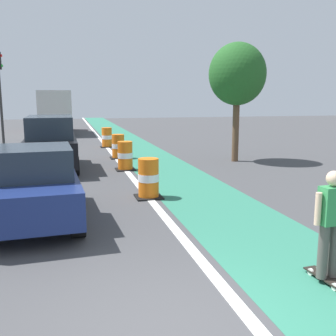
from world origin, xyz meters
TOP-DOWN VIEW (x-y plane):
  - bike_lane_strip at (2.40, 12.00)m, footprint 2.50×80.00m
  - lane_divider_stripe at (0.90, 12.00)m, footprint 0.20×80.00m
  - skateboarder_on_lane at (2.46, 0.79)m, footprint 0.57×0.81m
  - parked_sedan_nearest at (-1.96, 4.86)m, footprint 2.10×4.20m
  - parked_suv_second at (-1.82, 11.52)m, footprint 1.96×4.62m
  - traffic_barrel_front at (0.90, 6.40)m, footprint 0.73×0.73m
  - traffic_barrel_mid at (0.89, 10.77)m, footprint 0.73×0.73m
  - traffic_barrel_back at (1.01, 13.78)m, footprint 0.73×0.73m
  - traffic_barrel_far at (0.92, 18.04)m, footprint 0.73×0.73m
  - delivery_truck_down_block at (-1.99, 27.79)m, footprint 2.37×7.60m
  - street_tree_sidewalk at (5.81, 11.69)m, footprint 2.40×2.40m

SIDE VIEW (x-z plane):
  - bike_lane_strip at x=2.40m, z-range 0.00..0.01m
  - lane_divider_stripe at x=0.90m, z-range 0.00..0.01m
  - traffic_barrel_front at x=0.90m, z-range -0.01..1.08m
  - traffic_barrel_mid at x=0.89m, z-range -0.01..1.08m
  - traffic_barrel_back at x=1.01m, z-range -0.01..1.08m
  - traffic_barrel_far at x=0.92m, z-range -0.01..1.08m
  - parked_sedan_nearest at x=-1.96m, z-range -0.02..1.68m
  - skateboarder_on_lane at x=2.46m, z-range 0.07..1.76m
  - parked_suv_second at x=-1.82m, z-range 0.02..2.06m
  - delivery_truck_down_block at x=-1.99m, z-range 0.23..3.46m
  - street_tree_sidewalk at x=5.81m, z-range 1.17..6.17m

